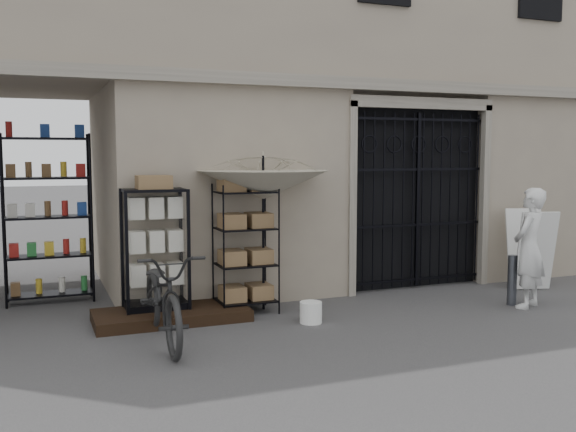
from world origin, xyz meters
name	(u,v)px	position (x,y,z in m)	size (l,w,h in m)	color
ground	(390,332)	(0.00, 0.00, 0.00)	(80.00, 80.00, 0.00)	#26262A
main_building	(275,22)	(0.00, 4.00, 4.50)	(14.00, 4.00, 9.00)	gray
iron_gate	(412,197)	(1.75, 2.28, 1.50)	(2.50, 0.21, 3.00)	black
step_platform	(171,315)	(-2.40, 1.55, 0.07)	(2.00, 0.90, 0.15)	black
display_cabinet	(155,255)	(-2.57, 1.72, 0.87)	(0.89, 0.66, 1.73)	black
wire_rack	(246,250)	(-1.34, 1.65, 0.88)	(0.92, 0.78, 1.79)	black
market_umbrella	(263,177)	(-1.05, 1.70, 1.88)	(2.05, 2.07, 2.61)	black
white_bucket	(311,312)	(-0.73, 0.78, 0.14)	(0.29, 0.29, 0.28)	white
bicycle	(164,342)	(-2.67, 0.61, 0.00)	(0.73, 1.10, 2.09)	black
steel_bollard	(512,280)	(2.41, 0.61, 0.37)	(0.13, 0.13, 0.73)	#464951
shopkeeper	(527,307)	(2.52, 0.41, 0.00)	(0.63, 1.72, 0.41)	silver
easel_sign	(530,249)	(3.43, 1.37, 0.66)	(0.79, 0.85, 1.28)	silver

